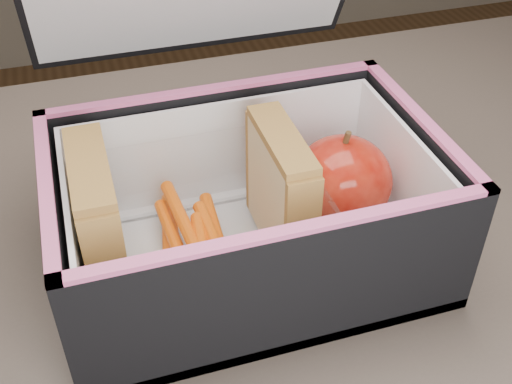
{
  "coord_description": "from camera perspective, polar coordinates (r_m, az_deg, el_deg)",
  "views": [
    {
      "loc": [
        -0.16,
        -0.34,
        1.13
      ],
      "look_at": [
        -0.04,
        0.04,
        0.81
      ],
      "focal_mm": 45.0,
      "sensor_mm": 36.0,
      "label": 1
    }
  ],
  "objects": [
    {
      "name": "sandwich_right",
      "position": [
        0.5,
        2.19,
        0.1
      ],
      "size": [
        0.03,
        0.09,
        0.11
      ],
      "color": "#CDB889",
      "rests_on": "plastic_tub"
    },
    {
      "name": "carrot_sticks",
      "position": [
        0.51,
        -5.45,
        -4.42
      ],
      "size": [
        0.06,
        0.15,
        0.03
      ],
      "color": "#D96107",
      "rests_on": "plastic_tub"
    },
    {
      "name": "kitchen_table",
      "position": [
        0.6,
        5.21,
        -12.92
      ],
      "size": [
        1.2,
        0.8,
        0.75
      ],
      "color": "brown",
      "rests_on": "ground"
    },
    {
      "name": "plastic_tub",
      "position": [
        0.5,
        -5.48,
        -2.91
      ],
      "size": [
        0.19,
        0.13,
        0.08
      ],
      "primitive_type": null,
      "color": "white",
      "rests_on": "lunch_bag"
    },
    {
      "name": "red_apple",
      "position": [
        0.53,
        7.68,
        0.99
      ],
      "size": [
        0.1,
        0.1,
        0.09
      ],
      "rotation": [
        0.0,
        0.0,
        0.34
      ],
      "color": "#920400",
      "rests_on": "paper_napkin"
    },
    {
      "name": "paper_napkin",
      "position": [
        0.56,
        6.86,
        -2.71
      ],
      "size": [
        0.09,
        0.09,
        0.01
      ],
      "primitive_type": "cube",
      "rotation": [
        0.0,
        0.0,
        0.09
      ],
      "color": "white",
      "rests_on": "lunch_bag"
    },
    {
      "name": "lunch_bag",
      "position": [
        0.5,
        -0.92,
        -0.6
      ],
      "size": [
        0.3,
        0.29,
        0.28
      ],
      "color": "black",
      "rests_on": "kitchen_table"
    },
    {
      "name": "sandwich_left",
      "position": [
        0.48,
        -13.74,
        -2.74
      ],
      "size": [
        0.03,
        0.1,
        0.11
      ],
      "color": "#CDB889",
      "rests_on": "plastic_tub"
    }
  ]
}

